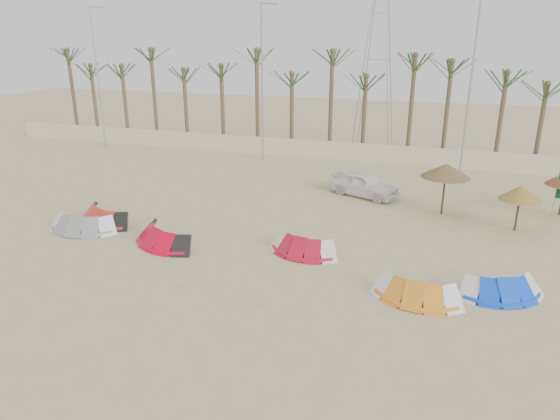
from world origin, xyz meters
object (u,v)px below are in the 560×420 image
(car, at_px, (364,184))
(kite_red_left, at_px, (107,213))
(kite_orange, at_px, (417,287))
(kite_red_mid, at_px, (167,234))
(kite_blue, at_px, (502,284))
(kite_red_right, at_px, (304,243))
(parasol_left, at_px, (446,171))
(kite_grey, at_px, (86,221))
(parasol_mid, at_px, (521,193))

(car, bearing_deg, kite_red_left, 147.92)
(kite_orange, height_order, car, car)
(kite_red_mid, bearing_deg, kite_orange, -8.48)
(kite_blue, height_order, car, car)
(kite_red_mid, height_order, kite_red_right, same)
(kite_red_mid, relative_size, kite_orange, 1.22)
(kite_red_right, distance_m, parasol_left, 9.06)
(kite_red_left, bearing_deg, kite_red_right, -2.87)
(kite_grey, relative_size, kite_blue, 1.03)
(kite_grey, bearing_deg, kite_red_left, 76.78)
(kite_red_mid, height_order, kite_orange, same)
(kite_orange, xyz_separation_m, parasol_left, (0.63, 9.50, 1.92))
(kite_red_right, relative_size, kite_orange, 1.00)
(kite_grey, distance_m, car, 15.15)
(kite_orange, bearing_deg, kite_red_left, 168.61)
(parasol_left, height_order, car, parasol_left)
(kite_grey, xyz_separation_m, car, (11.78, 9.52, 0.28))
(parasol_left, bearing_deg, car, 157.22)
(kite_blue, bearing_deg, kite_red_right, 170.16)
(kite_red_left, bearing_deg, parasol_left, 22.05)
(kite_grey, relative_size, parasol_mid, 1.55)
(car, bearing_deg, kite_orange, -139.52)
(kite_grey, height_order, kite_blue, same)
(parasol_left, relative_size, parasol_mid, 1.20)
(parasol_left, bearing_deg, kite_red_left, -157.95)
(kite_red_left, bearing_deg, kite_blue, -5.86)
(parasol_mid, height_order, car, parasol_mid)
(kite_red_left, relative_size, kite_red_right, 1.14)
(kite_red_left, bearing_deg, car, 35.79)
(kite_blue, relative_size, parasol_mid, 1.51)
(parasol_left, bearing_deg, kite_orange, -93.81)
(parasol_mid, bearing_deg, car, 157.65)
(kite_red_left, height_order, parasol_left, parasol_left)
(kite_blue, bearing_deg, kite_orange, -157.09)
(kite_blue, distance_m, car, 12.12)
(kite_red_right, distance_m, kite_orange, 5.48)
(kite_red_right, xyz_separation_m, parasol_left, (5.48, 6.96, 1.92))
(parasol_mid, bearing_deg, kite_grey, -162.10)
(kite_red_mid, relative_size, parasol_mid, 1.77)
(kite_grey, height_order, kite_red_left, same)
(kite_grey, distance_m, kite_red_mid, 4.53)
(kite_orange, height_order, parasol_left, parasol_left)
(parasol_left, bearing_deg, kite_grey, -154.62)
(kite_red_right, height_order, parasol_mid, parasol_mid)
(kite_grey, height_order, parasol_left, parasol_left)
(kite_red_right, bearing_deg, kite_red_mid, -171.65)
(kite_red_left, relative_size, parasol_mid, 1.65)
(kite_red_right, relative_size, parasol_left, 1.20)
(parasol_mid, bearing_deg, kite_red_right, -147.73)
(kite_grey, relative_size, kite_red_mid, 0.88)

